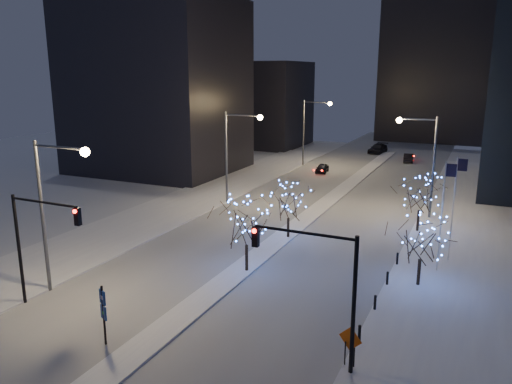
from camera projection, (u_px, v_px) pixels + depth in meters
The scene contains 25 objects.
ground at pixel (157, 337), 27.26m from camera, with size 160.00×160.00×0.00m, color silver.
road at pixel (335, 196), 58.15m from camera, with size 20.00×130.00×0.02m, color #AFB5BF.
median at pixel (322, 206), 53.72m from camera, with size 2.00×80.00×0.15m, color white.
east_sidewalk at pixel (469, 257), 38.79m from camera, with size 10.00×90.00×0.15m, color white.
west_sidewalk at pixel (160, 214), 50.59m from camera, with size 8.00×90.00×0.15m, color white.
filler_west_near at pixel (157, 87), 71.15m from camera, with size 22.00×18.00×24.00m, color black.
filler_west_far at pixel (257, 104), 97.76m from camera, with size 18.00×16.00×16.00m, color black.
horizon_block at pixel (446, 37), 101.10m from camera, with size 24.00×14.00×42.00m, color black.
street_lamp_w_near at pixel (53, 197), 31.14m from camera, with size 4.40×0.56×10.00m.
street_lamp_w_mid at pixel (235, 145), 53.20m from camera, with size 4.40×0.56×10.00m.
street_lamp_w_far at pixel (310, 124), 75.27m from camera, with size 4.40×0.56×10.00m.
street_lamp_east at pixel (424, 153), 48.12m from camera, with size 3.90×0.56×10.00m.
traffic_signal_west at pixel (36, 234), 29.57m from camera, with size 5.26×0.43×7.00m.
traffic_signal_east at pixel (322, 277), 23.38m from camera, with size 5.26×0.43×7.00m.
flagpoles at pixel (449, 205), 35.92m from camera, with size 1.35×2.60×8.00m.
bollards at pixel (382, 290), 31.79m from camera, with size 0.16×12.16×0.90m.
car_near at pixel (322, 168), 71.56m from camera, with size 1.51×3.77×1.28m, color black.
car_mid at pixel (408, 158), 80.10m from camera, with size 1.46×4.19×1.38m, color black.
car_far at pixel (378, 149), 88.81m from camera, with size 2.26×5.56×1.61m, color black.
holiday_tree_median_near at pixel (246, 223), 35.25m from camera, with size 5.60×5.60×5.60m.
holiday_tree_median_far at pixel (289, 201), 42.66m from camera, with size 4.31×4.31×5.00m.
holiday_tree_plaza_near at pixel (422, 239), 32.90m from camera, with size 3.79×3.79×4.91m.
holiday_tree_plaza_far at pixel (420, 194), 44.27m from camera, with size 4.23×4.23×5.12m.
wayfinding_sign at pixel (103, 309), 26.03m from camera, with size 0.57×0.32×3.36m.
construction_sign at pixel (350, 342), 24.06m from camera, with size 1.22×0.43×2.10m.
Camera 1 is at (15.25, -20.09, 14.12)m, focal length 35.00 mm.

